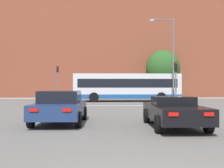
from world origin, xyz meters
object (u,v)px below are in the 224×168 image
Objects in this scene: car_saloon_left at (60,107)px; bus_crossing_lead at (127,87)px; pedestrian_waiting at (132,91)px; traffic_light_far_left at (58,77)px; traffic_light_near_right at (176,76)px; car_roadster_right at (174,111)px; street_lamp_junction at (169,52)px.

car_saloon_left is 0.39× the size of bus_crossing_lead.
car_saloon_left is 26.30m from pedestrian_waiting.
traffic_light_far_left is at bearing 100.42° from car_saloon_left.
car_saloon_left is 1.17× the size of traffic_light_near_right.
pedestrian_waiting is (-2.13, 14.11, -1.60)m from traffic_light_near_right.
pedestrian_waiting is (1.46, 26.95, 0.28)m from car_roadster_right.
car_saloon_left is at bearing -125.71° from traffic_light_near_right.
car_roadster_right is 0.57× the size of street_lamp_junction.
car_roadster_right is at bearing -14.96° from car_saloon_left.
street_lamp_junction is at bearing -138.58° from bus_crossing_lead.
traffic_light_near_right is 2.33× the size of pedestrian_waiting.
street_lamp_junction is (8.17, 13.39, 4.10)m from car_saloon_left.
car_roadster_right is (4.66, -1.38, -0.09)m from car_saloon_left.
traffic_light_far_left is (-8.61, 26.54, 2.24)m from car_roadster_right.
car_roadster_right is 27.99m from traffic_light_far_left.
car_saloon_left is at bearing 164.55° from car_roadster_right.
pedestrian_waiting is at bearing 99.56° from street_lamp_junction.
traffic_light_far_left is (-12.20, 13.69, 0.36)m from traffic_light_near_right.
car_roadster_right is 1.23× the size of traffic_light_near_right.
pedestrian_waiting is (6.11, 25.58, 0.19)m from car_saloon_left.
car_saloon_left is 0.54× the size of street_lamp_junction.
traffic_light_far_left is 10.26m from pedestrian_waiting.
car_roadster_right is at bearing -103.37° from street_lamp_junction.
traffic_light_near_right is 0.47× the size of street_lamp_junction.
street_lamp_junction is at bearing 60.11° from car_saloon_left.
bus_crossing_lead is at bearing 131.42° from street_lamp_junction.
street_lamp_junction is 5.01× the size of pedestrian_waiting.
traffic_light_near_right is at bearing 75.39° from car_roadster_right.
traffic_light_near_right reaches higher than bus_crossing_lead.
bus_crossing_lead reaches higher than car_saloon_left.
traffic_light_near_right is at bearing -48.29° from traffic_light_far_left.
bus_crossing_lead is 8.27m from pedestrian_waiting.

